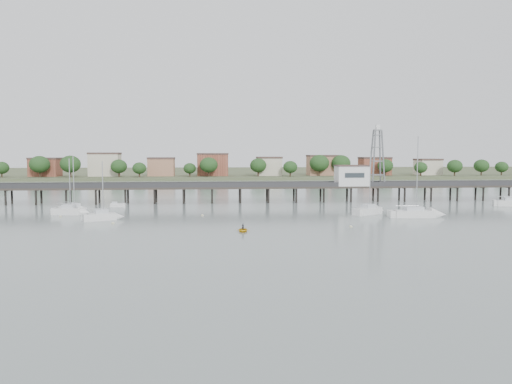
# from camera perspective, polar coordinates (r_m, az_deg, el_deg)

# --- Properties ---
(ground_plane) EXTENTS (500.00, 500.00, 0.00)m
(ground_plane) POSITION_cam_1_polar(r_m,az_deg,el_deg) (65.93, 4.18, -6.30)
(ground_plane) COLOR slate
(ground_plane) RESTS_ON ground
(pier) EXTENTS (150.00, 5.00, 5.50)m
(pier) POSITION_cam_1_polar(r_m,az_deg,el_deg) (124.65, -0.24, 0.55)
(pier) COLOR #2D2823
(pier) RESTS_ON ground
(pier_building) EXTENTS (8.40, 5.40, 5.30)m
(pier_building) POSITION_cam_1_polar(r_m,az_deg,el_deg) (129.02, 10.89, 1.88)
(pier_building) COLOR silver
(pier_building) RESTS_ON ground
(lattice_tower) EXTENTS (3.20, 3.20, 15.50)m
(lattice_tower) POSITION_cam_1_polar(r_m,az_deg,el_deg) (130.84, 13.67, 3.81)
(lattice_tower) COLOR slate
(lattice_tower) RESTS_ON ground
(sailboat_a) EXTENTS (6.98, 4.67, 11.36)m
(sailboat_a) POSITION_cam_1_polar(r_m,az_deg,el_deg) (95.85, -16.69, -2.70)
(sailboat_a) COLOR silver
(sailboat_a) RESTS_ON ground
(sailboat_d) EXTENTS (10.24, 3.40, 16.53)m
(sailboat_d) POSITION_cam_1_polar(r_m,az_deg,el_deg) (101.45, 18.54, -2.38)
(sailboat_d) COLOR silver
(sailboat_d) RESTS_ON ground
(sailboat_b) EXTENTS (7.31, 3.29, 11.78)m
(sailboat_b) POSITION_cam_1_polar(r_m,az_deg,el_deg) (106.47, -20.11, -2.09)
(sailboat_b) COLOR silver
(sailboat_b) RESTS_ON ground
(sailboat_c) EXTENTS (8.01, 6.48, 13.37)m
(sailboat_c) POSITION_cam_1_polar(r_m,az_deg,el_deg) (104.21, 13.14, -2.08)
(sailboat_c) COLOR silver
(sailboat_c) RESTS_ON ground
(sailboat_f) EXTENTS (7.24, 6.15, 12.33)m
(sailboat_f) POSITION_cam_1_polar(r_m,az_deg,el_deg) (108.12, -19.80, -1.99)
(sailboat_f) COLOR silver
(sailboat_f) RESTS_ON ground
(white_tender) EXTENTS (3.40, 1.44, 1.32)m
(white_tender) POSITION_cam_1_polar(r_m,az_deg,el_deg) (118.67, -15.54, -1.45)
(white_tender) COLOR silver
(white_tender) RESTS_ON ground
(yellow_dinghy) EXTENTS (2.22, 0.84, 3.04)m
(yellow_dinghy) POSITION_cam_1_polar(r_m,az_deg,el_deg) (78.62, -1.51, -4.54)
(yellow_dinghy) COLOR gold
(yellow_dinghy) RESTS_ON ground
(dinghy_occupant) EXTENTS (0.44, 1.05, 0.25)m
(dinghy_occupant) POSITION_cam_1_polar(r_m,az_deg,el_deg) (78.62, -1.51, -4.54)
(dinghy_occupant) COLOR black
(dinghy_occupant) RESTS_ON ground
(mooring_buoys) EXTENTS (85.20, 18.69, 0.39)m
(mooring_buoys) POSITION_cam_1_polar(r_m,az_deg,el_deg) (90.98, -1.24, -3.26)
(mooring_buoys) COLOR beige
(mooring_buoys) RESTS_ON ground
(far_shore) EXTENTS (500.00, 170.00, 10.40)m
(far_shore) POSITION_cam_1_polar(r_m,az_deg,el_deg) (303.90, -3.03, 2.31)
(far_shore) COLOR #475133
(far_shore) RESTS_ON ground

